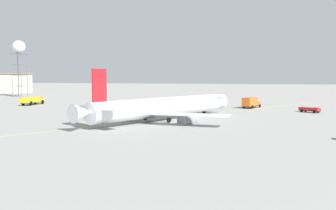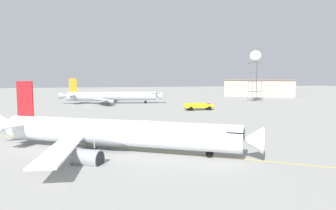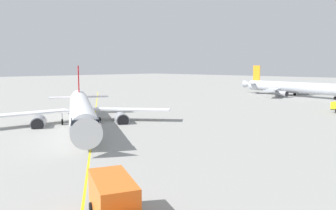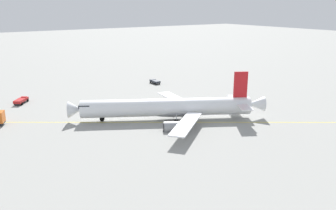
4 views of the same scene
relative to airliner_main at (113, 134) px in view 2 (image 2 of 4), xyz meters
name	(u,v)px [view 2 (image 2 of 4)]	position (x,y,z in m)	size (l,w,h in m)	color
ground_plane	(122,153)	(-1.19, 1.99, -2.69)	(600.00, 600.00, 0.00)	gray
airliner_main	(113,134)	(0.00, 0.00, 0.00)	(40.94, 30.99, 11.42)	white
airliner_secondary	(111,97)	(-3.22, -83.44, 0.40)	(44.42, 30.92, 11.01)	#B2B7C1
fire_tender_truck	(198,106)	(-31.89, -50.39, -1.15)	(10.17, 3.05, 2.50)	#232326
radar_tower	(255,59)	(-71.51, -80.88, 17.82)	(5.50, 5.50, 24.34)	slate
terminal_shed	(259,88)	(-95.08, -115.69, 2.50)	(45.71, 40.23, 10.34)	#B2A893
taxiway_centreline	(96,145)	(2.65, -4.37, -2.68)	(126.25, 85.12, 0.01)	yellow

